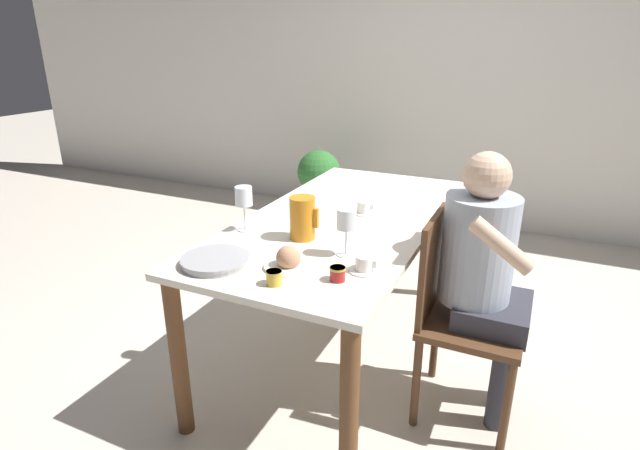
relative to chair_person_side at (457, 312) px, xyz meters
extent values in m
plane|color=beige|center=(-0.63, 0.21, -0.50)|extent=(20.00, 20.00, 0.00)
cube|color=silver|center=(-0.63, 2.56, 0.80)|extent=(10.00, 0.06, 2.60)
cube|color=silver|center=(-0.63, 0.21, 0.26)|extent=(0.88, 1.82, 0.03)
cylinder|color=brown|center=(-1.01, -0.64, -0.13)|extent=(0.07, 0.07, 0.74)
cylinder|color=brown|center=(-0.25, -0.64, -0.13)|extent=(0.07, 0.07, 0.74)
cylinder|color=brown|center=(-1.01, 1.06, -0.13)|extent=(0.07, 0.07, 0.74)
cylinder|color=brown|center=(-0.25, 1.06, -0.13)|extent=(0.07, 0.07, 0.74)
cylinder|color=#51331E|center=(0.26, 0.19, -0.28)|extent=(0.04, 0.04, 0.44)
cylinder|color=#51331E|center=(0.26, -0.18, -0.28)|extent=(0.04, 0.04, 0.44)
cylinder|color=#51331E|center=(-0.11, 0.19, -0.28)|extent=(0.04, 0.04, 0.44)
cylinder|color=#51331E|center=(-0.11, -0.18, -0.28)|extent=(0.04, 0.04, 0.44)
cube|color=#51331E|center=(0.07, 0.00, -0.04)|extent=(0.42, 0.42, 0.03)
cube|color=#51331E|center=(-0.12, 0.00, 0.20)|extent=(0.03, 0.39, 0.46)
cylinder|color=#33333D|center=(0.22, 0.12, -0.26)|extent=(0.09, 0.09, 0.47)
cylinder|color=#33333D|center=(0.22, -0.04, -0.26)|extent=(0.09, 0.09, 0.47)
cube|color=#33333D|center=(0.14, 0.04, 0.02)|extent=(0.30, 0.34, 0.11)
cylinder|color=#9EA8B7|center=(0.05, 0.04, 0.29)|extent=(0.30, 0.30, 0.46)
sphere|color=#D6AD8E|center=(0.05, 0.04, 0.61)|extent=(0.19, 0.19, 0.19)
cylinder|color=#D6AD8E|center=(0.15, -0.17, 0.41)|extent=(0.25, 0.06, 0.20)
cylinder|color=orange|center=(-0.68, -0.12, 0.37)|extent=(0.11, 0.11, 0.19)
cube|color=orange|center=(-0.62, -0.12, 0.38)|extent=(0.02, 0.02, 0.09)
cone|color=orange|center=(-0.73, -0.12, 0.45)|extent=(0.04, 0.04, 0.04)
cylinder|color=white|center=(-0.97, -0.15, 0.28)|extent=(0.07, 0.07, 0.00)
cylinder|color=white|center=(-0.97, -0.15, 0.34)|extent=(0.01, 0.01, 0.12)
cylinder|color=white|center=(-0.97, -0.15, 0.44)|extent=(0.08, 0.08, 0.09)
cylinder|color=white|center=(-0.44, -0.21, 0.28)|extent=(0.07, 0.07, 0.00)
cylinder|color=white|center=(-0.44, -0.21, 0.33)|extent=(0.01, 0.01, 0.11)
cylinder|color=white|center=(-0.44, -0.21, 0.43)|extent=(0.08, 0.08, 0.08)
cylinder|color=red|center=(-0.44, -0.21, 0.41)|extent=(0.06, 0.06, 0.05)
cylinder|color=white|center=(-0.32, -0.33, 0.28)|extent=(0.12, 0.12, 0.01)
cylinder|color=white|center=(-0.32, -0.33, 0.31)|extent=(0.07, 0.07, 0.06)
cube|color=white|center=(-0.27, -0.33, 0.31)|extent=(0.01, 0.01, 0.03)
cylinder|color=white|center=(-0.55, 0.31, 0.28)|extent=(0.12, 0.12, 0.01)
cylinder|color=white|center=(-0.55, 0.31, 0.31)|extent=(0.07, 0.07, 0.06)
cube|color=white|center=(-0.51, 0.31, 0.31)|extent=(0.01, 0.01, 0.03)
cylinder|color=#9E9EA3|center=(-0.88, -0.51, 0.28)|extent=(0.27, 0.27, 0.02)
cylinder|color=#9E9EA3|center=(-0.88, -0.51, 0.30)|extent=(0.27, 0.27, 0.01)
cylinder|color=white|center=(-0.60, -0.42, 0.28)|extent=(0.19, 0.19, 0.01)
sphere|color=tan|center=(-0.60, -0.42, 0.32)|extent=(0.10, 0.10, 0.10)
cylinder|color=gold|center=(-0.58, -0.57, 0.30)|extent=(0.06, 0.06, 0.05)
cylinder|color=gold|center=(-0.58, -0.57, 0.32)|extent=(0.06, 0.06, 0.01)
cylinder|color=#A81E1E|center=(-0.38, -0.44, 0.30)|extent=(0.06, 0.06, 0.05)
cylinder|color=gold|center=(-0.38, -0.44, 0.32)|extent=(0.06, 0.06, 0.01)
cylinder|color=#4C4742|center=(-1.58, 1.97, -0.41)|extent=(0.21, 0.21, 0.17)
cylinder|color=brown|center=(-1.58, 1.97, -0.25)|extent=(0.04, 0.04, 0.15)
sphere|color=#2D6B2D|center=(-1.58, 1.97, -0.01)|extent=(0.38, 0.38, 0.38)
camera|label=1|loc=(0.25, -1.97, 1.12)|focal=28.00mm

